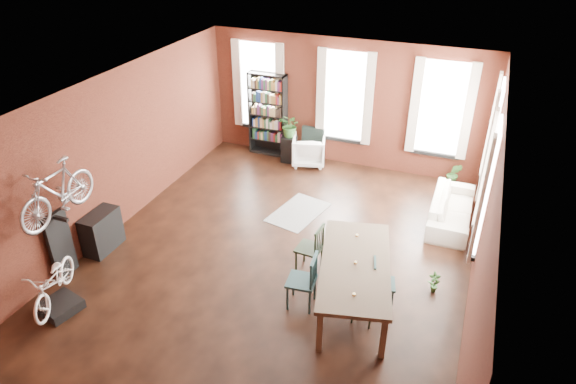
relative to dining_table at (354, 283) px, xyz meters
The scene contains 19 objects.
room 2.57m from the dining_table, 138.67° to the left, with size 9.00×9.04×3.22m.
dining_table is the anchor object (origin of this frame).
dining_chair_a 0.88m from the dining_table, 156.34° to the right, with size 0.47×0.47×1.01m, color #1C3B3E.
dining_chair_b 1.16m from the dining_table, 149.39° to the left, with size 0.44×0.44×0.96m, color black.
dining_chair_c 0.43m from the dining_table, 50.99° to the right, with size 0.36×0.36×0.79m, color black.
dining_chair_d 0.49m from the dining_table, 20.65° to the left, with size 0.39×0.39×0.85m, color #163230.
bookshelf 6.20m from the dining_table, 126.67° to the left, with size 1.00×0.32×2.20m, color black.
white_armchair 5.33m from the dining_table, 117.46° to the left, with size 0.81×0.76×0.83m, color white.
cream_sofa 3.48m from the dining_table, 68.62° to the left, with size 2.08×0.61×0.81m, color beige.
striped_rug 3.06m from the dining_table, 128.15° to the left, with size 0.89×1.43×0.01m, color black.
bike_trainer 4.93m from the dining_table, 156.49° to the right, with size 0.58×0.58×0.17m, color black.
bike_wall_rack 5.22m from the dining_table, 167.17° to the right, with size 0.16×0.60×1.30m, color black.
console_table 4.97m from the dining_table, behind, with size 0.40×0.80×0.80m, color black.
plant_stand 5.55m from the dining_table, 122.55° to the left, with size 0.34×0.34×0.69m, color black.
plant_by_sofa 5.03m from the dining_table, 76.74° to the left, with size 0.33×0.60×0.27m, color #2C5D25.
plant_small 1.51m from the dining_table, 32.64° to the left, with size 0.21×0.40×0.14m, color #2E5D25.
bicycle_floor 4.96m from the dining_table, 157.10° to the right, with size 0.51×0.77×1.46m, color white.
bicycle_hung 5.25m from the dining_table, 166.53° to the right, with size 0.47×1.00×1.66m, color #A5A8AD.
plant_on_stand 5.58m from the dining_table, 122.17° to the left, with size 0.55×0.61×0.48m, color #2C5D25.
Camera 1 is at (3.08, -7.25, 6.01)m, focal length 32.00 mm.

